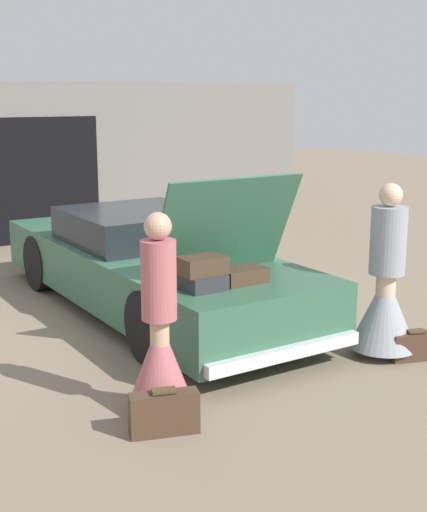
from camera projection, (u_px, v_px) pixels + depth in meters
The scene contains 7 objects.
ground_plane at pixel (150, 310), 8.74m from camera, with size 40.00×40.00×0.00m, color #7F705B.
garage_wall_back at pixel (21, 164), 12.38m from camera, with size 12.00×0.14×2.80m.
car at pixel (149, 265), 8.62m from camera, with size 1.84×5.35×1.81m.
person_left at pixel (160, 344), 5.77m from camera, with size 0.54×0.54×1.69m.
person_right at pixel (385, 296), 7.10m from camera, with size 0.67×0.67×1.75m.
suitcase_beside_left_person at pixel (164, 413), 5.52m from camera, with size 0.56×0.32×0.37m.
suitcase_beside_right_person at pixel (415, 346), 7.07m from camera, with size 0.53×0.30×0.31m.
Camera 1 is at (-3.84, -7.48, 2.58)m, focal length 50.00 mm.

